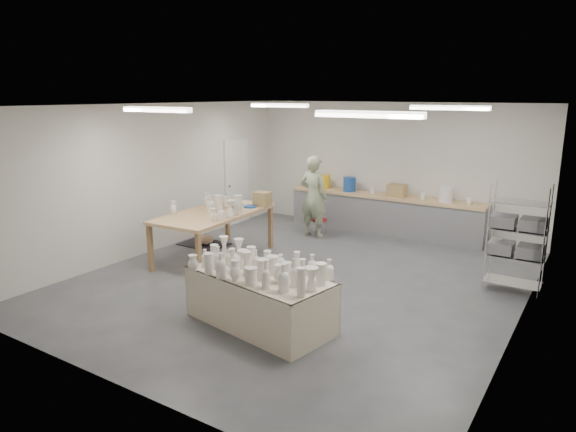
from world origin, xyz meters
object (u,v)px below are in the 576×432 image
Objects in this scene: drying_table at (260,296)px; work_table at (220,212)px; potter at (314,197)px; red_stool at (319,220)px.

drying_table is 0.87× the size of work_table.
potter reaches higher than red_stool.
red_stool is (0.00, 0.27, -0.61)m from potter.
drying_table reaches higher than red_stool.
red_stool is at bearing 119.63° from drying_table.
work_table reaches higher than drying_table.
work_table is at bearing 149.80° from drying_table.
drying_table is 4.55× the size of red_stool.
work_table is (-2.41, 2.05, 0.51)m from drying_table.
work_table is 5.22× the size of red_stool.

